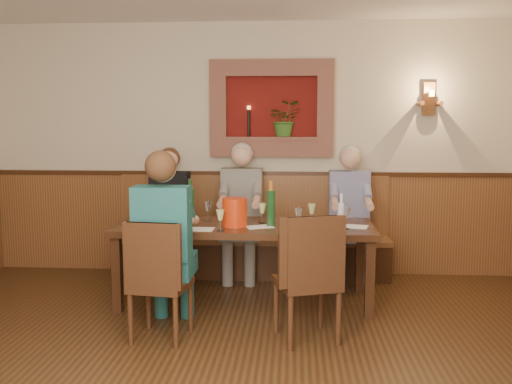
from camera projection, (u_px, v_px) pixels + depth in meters
room_shell at (217, 91)px, 3.37m from camera, size 6.04×6.04×2.82m
wainscoting at (219, 303)px, 3.53m from camera, size 6.02×6.02×1.15m
wall_niche at (275, 113)px, 6.28m from camera, size 1.36×0.30×1.06m
wall_sconce at (429, 100)px, 6.14m from camera, size 0.25×0.20×0.35m
dining_table at (245, 232)px, 5.35m from camera, size 2.40×0.90×0.75m
bench at (252, 247)px, 6.33m from camera, size 3.00×0.45×1.11m
chair_near_left at (160, 304)px, 4.48m from camera, size 0.48×0.48×0.96m
chair_near_right at (307, 303)px, 4.45m from camera, size 0.57×0.57×1.01m
person_bench_left at (169, 224)px, 6.25m from camera, size 0.42×0.51×1.42m
person_bench_mid at (241, 223)px, 6.19m from camera, size 0.44×0.54×1.48m
person_bench_right at (349, 225)px, 6.12m from camera, size 0.43×0.53×1.45m
person_chair_front at (165, 257)px, 4.63m from camera, size 0.45×0.55×1.48m
spittoon_bucket at (235, 212)px, 5.22m from camera, size 0.27×0.27×0.26m
wine_bottle_green_a at (271, 207)px, 5.24m from camera, size 0.09×0.09×0.42m
wine_bottle_green_b at (190, 204)px, 5.47m from camera, size 0.08×0.08×0.41m
water_bottle at (341, 217)px, 4.93m from camera, size 0.08×0.08×0.35m
tasting_sheet_a at (160, 227)px, 5.19m from camera, size 0.27×0.21×0.00m
tasting_sheet_b at (259, 227)px, 5.21m from camera, size 0.29×0.25×0.00m
tasting_sheet_c at (352, 226)px, 5.23m from camera, size 0.32×0.26×0.00m
tasting_sheet_d at (198, 229)px, 5.09m from camera, size 0.29×0.21×0.00m
wine_glass_0 at (165, 211)px, 5.50m from camera, size 0.08×0.08×0.19m
wine_glass_1 at (299, 218)px, 5.11m from camera, size 0.08×0.08×0.19m
wine_glass_2 at (220, 220)px, 5.00m from camera, size 0.08×0.08×0.19m
wine_glass_3 at (312, 214)px, 5.34m from camera, size 0.08×0.08×0.19m
wine_glass_4 at (136, 215)px, 5.28m from camera, size 0.08×0.08×0.19m
wine_glass_5 at (179, 217)px, 5.20m from camera, size 0.08×0.08×0.19m
wine_glass_6 at (262, 213)px, 5.39m from camera, size 0.08×0.08×0.19m
wine_glass_7 at (346, 218)px, 5.10m from camera, size 0.08×0.08×0.19m
wine_glass_8 at (208, 211)px, 5.51m from camera, size 0.08×0.08×0.19m
wine_glass_9 at (230, 216)px, 5.23m from camera, size 0.08×0.08×0.19m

